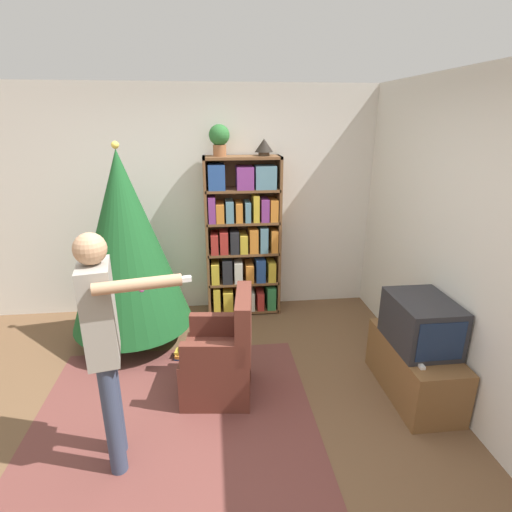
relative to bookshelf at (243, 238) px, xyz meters
name	(u,v)px	position (x,y,z in m)	size (l,w,h in m)	color
ground_plane	(206,432)	(-0.45, -1.98, -0.92)	(14.00, 14.00, 0.00)	brown
wall_back	(203,203)	(-0.45, 0.24, 0.38)	(8.00, 0.10, 2.60)	silver
wall_right	(493,260)	(1.60, -1.98, 0.38)	(0.10, 8.00, 2.60)	silver
area_rug	(174,421)	(-0.69, -1.84, -0.91)	(2.19, 2.05, 0.01)	brown
bookshelf	(243,238)	(0.00, 0.00, 0.00)	(0.85, 0.32, 1.85)	brown
tv_stand	(414,368)	(1.31, -1.70, -0.68)	(0.45, 0.95, 0.47)	brown
television	(421,323)	(1.31, -1.71, -0.25)	(0.45, 0.60, 0.40)	#28282D
game_remote	(420,364)	(1.17, -1.99, -0.44)	(0.04, 0.12, 0.02)	white
christmas_tree	(126,242)	(-1.19, -0.57, 0.17)	(1.20, 1.20, 2.04)	#4C3323
armchair	(222,359)	(-0.31, -1.52, -0.60)	(0.63, 0.62, 0.92)	brown
standing_person	(104,337)	(-1.03, -2.16, 0.05)	(0.69, 0.46, 1.63)	#38425B
potted_plant	(219,138)	(-0.24, 0.01, 1.12)	(0.22, 0.22, 0.33)	#935B38
table_lamp	(264,146)	(0.24, 0.01, 1.03)	(0.20, 0.20, 0.18)	#473828
book_pile_near_tree	(186,354)	(-0.64, -0.96, -0.87)	(0.24, 0.20, 0.10)	#284C93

